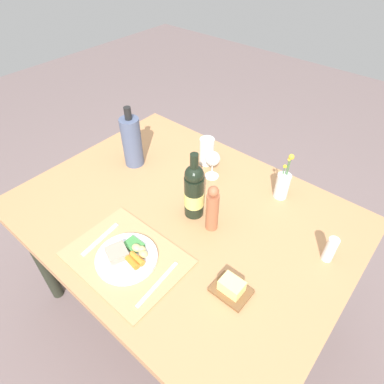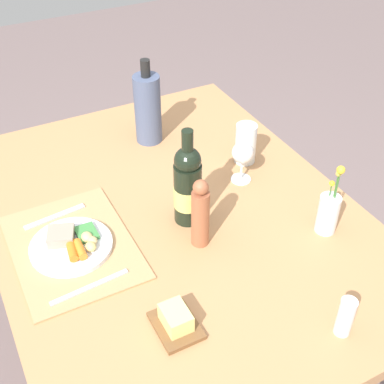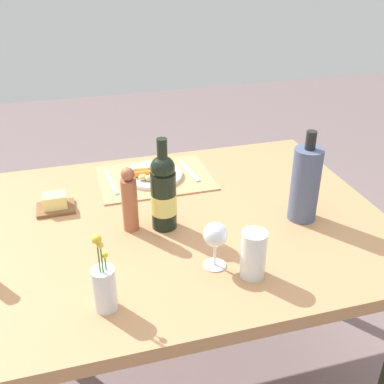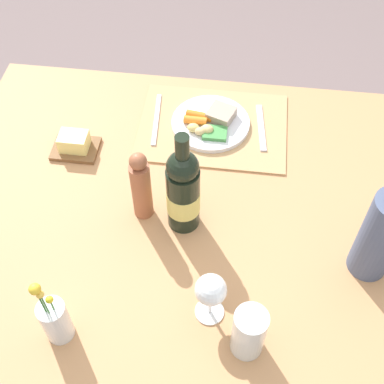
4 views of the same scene
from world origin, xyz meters
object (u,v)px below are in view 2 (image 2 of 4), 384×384
Objects in this scene: dinner_plate at (72,244)px; water_tumbler at (245,146)px; fork at (55,217)px; knife at (90,287)px; cooler_bottle at (148,108)px; pepper_mill at (200,214)px; wine_glass at (243,154)px; flower_vase at (328,212)px; salt_shaker at (345,317)px; butter_dish at (176,321)px; dining_table at (174,233)px; wine_bottle at (188,186)px.

water_tumbler is at bearing 102.56° from dinner_plate.
fork is 0.88× the size of knife.
dinner_plate is 0.74× the size of cooler_bottle.
wine_glass is (-0.20, 0.26, -0.00)m from pepper_mill.
flower_vase is (0.10, 0.69, 0.06)m from knife.
cooler_bottle reaches higher than pepper_mill.
knife is 1.51× the size of wine_glass.
water_tumbler reaches higher than salt_shaker.
dinner_plate is 1.01× the size of flower_vase.
fork is at bearing -57.61° from cooler_bottle.
wine_glass reaches higher than salt_shaker.
cooler_bottle is at bearing 139.25° from knife.
butter_dish is at bearing 30.02° from knife.
salt_shaker is at bearing 40.64° from dinner_plate.
butter_dish reaches higher than dining_table.
cooler_bottle is 2.20× the size of water_tumbler.
wine_bottle reaches higher than pepper_mill.
knife is at bearing -145.24° from butter_dish.
flower_vase is 1.62× the size of water_tumbler.
dining_table is 0.24m from pepper_mill.
fork is 0.67m from water_tumbler.
dinner_plate is 0.15m from fork.
cooler_bottle is at bearing -155.05° from wine_glass.
fork is at bearing -113.52° from dining_table.
salt_shaker is (0.99, 0.07, -0.08)m from cooler_bottle.
salt_shaker is (0.54, 0.14, -0.07)m from wine_bottle.
pepper_mill is 0.46m from salt_shaker.
cooler_bottle reaches higher than flower_vase.
salt_shaker is at bearing -13.61° from water_tumbler.
flower_vase reaches higher than wine_glass.
wine_glass is at bearing -164.34° from flower_vase.
wine_glass is (-0.09, 0.24, -0.02)m from wine_bottle.
cooler_bottle is 2.18× the size of wine_glass.
pepper_mill is at bearing 140.81° from butter_dish.
dinner_plate is 1.64× the size of water_tumbler.
wine_glass is at bearing -38.06° from water_tumbler.
dinner_plate is 1.22× the size of fork.
dinner_plate is 1.79× the size of butter_dish.
flower_vase is (0.26, 0.68, 0.05)m from dinner_plate.
wine_bottle is at bearing -165.35° from salt_shaker.
pepper_mill is 1.54× the size of wine_glass.
dining_table is 6.12× the size of flower_vase.
water_tumbler is (-0.14, 0.34, 0.14)m from dining_table.
knife is 0.74m from cooler_bottle.
cooler_bottle is 2.84× the size of salt_shaker.
fork is 0.55m from butter_dish.
salt_shaker is at bearing 3.76° from cooler_bottle.
flower_vase is at bearing 101.58° from butter_dish.
fork is 0.81m from flower_vase.
pepper_mill is at bearing -52.50° from wine_glass.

